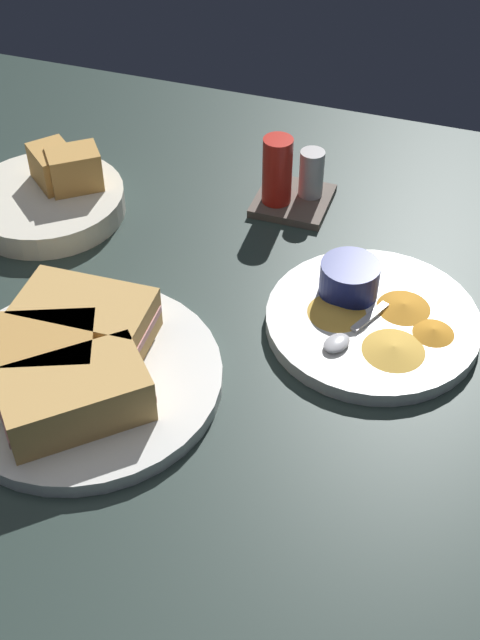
% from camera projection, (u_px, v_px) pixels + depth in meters
% --- Properties ---
extents(ground_plane, '(1.10, 1.10, 0.03)m').
position_uv_depth(ground_plane, '(143.00, 363.00, 0.86)').
color(ground_plane, '#283833').
extents(plate_sandwich_main, '(0.27, 0.27, 0.02)m').
position_uv_depth(plate_sandwich_main, '(85.00, 378.00, 0.81)').
color(plate_sandwich_main, white).
rests_on(plate_sandwich_main, ground_plane).
extents(sandwich_half_near, '(0.14, 0.08, 0.05)m').
position_uv_depth(sandwich_half_near, '(86.00, 318.00, 0.83)').
color(sandwich_half_near, tan).
rests_on(sandwich_half_near, plate_sandwich_main).
extents(sandwich_half_far, '(0.15, 0.12, 0.05)m').
position_uv_depth(sandwich_half_far, '(26.00, 356.00, 0.79)').
color(sandwich_half_far, tan).
rests_on(sandwich_half_far, plate_sandwich_main).
extents(sandwich_half_extra, '(0.15, 0.14, 0.05)m').
position_uv_depth(sandwich_half_extra, '(74.00, 395.00, 0.76)').
color(sandwich_half_extra, tan).
rests_on(sandwich_half_extra, plate_sandwich_main).
extents(ramekin_dark_sauce, '(0.06, 0.06, 0.04)m').
position_uv_depth(ramekin_dark_sauce, '(63.00, 406.00, 0.75)').
color(ramekin_dark_sauce, '#0C144C').
rests_on(ramekin_dark_sauce, plate_sandwich_main).
extents(spoon_by_dark_ramekin, '(0.02, 0.10, 0.01)m').
position_uv_depth(spoon_by_dark_ramekin, '(88.00, 378.00, 0.80)').
color(spoon_by_dark_ramekin, silver).
rests_on(spoon_by_dark_ramekin, plate_sandwich_main).
extents(plate_chips_companion, '(0.22, 0.22, 0.02)m').
position_uv_depth(plate_chips_companion, '(372.00, 321.00, 0.87)').
color(plate_chips_companion, white).
rests_on(plate_chips_companion, ground_plane).
extents(ramekin_light_gravy, '(0.06, 0.06, 0.04)m').
position_uv_depth(ramekin_light_gravy, '(350.00, 278.00, 0.88)').
color(ramekin_light_gravy, navy).
rests_on(ramekin_light_gravy, plate_chips_companion).
extents(spoon_by_gravy_ramekin, '(0.05, 0.10, 0.01)m').
position_uv_depth(spoon_by_gravy_ramekin, '(345.00, 337.00, 0.84)').
color(spoon_by_gravy_ramekin, silver).
rests_on(spoon_by_gravy_ramekin, plate_chips_companion).
extents(plantain_chip_scatter, '(0.17, 0.15, 0.01)m').
position_uv_depth(plantain_chip_scatter, '(385.00, 324.00, 0.86)').
color(plantain_chip_scatter, orange).
rests_on(plantain_chip_scatter, plate_chips_companion).
extents(bread_basket_rear, '(0.19, 0.19, 0.08)m').
position_uv_depth(bread_basket_rear, '(50.00, 196.00, 1.02)').
color(bread_basket_rear, silver).
rests_on(bread_basket_rear, ground_plane).
extents(condiment_caddy, '(0.09, 0.09, 0.10)m').
position_uv_depth(condiment_caddy, '(290.00, 181.00, 1.02)').
color(condiment_caddy, brown).
rests_on(condiment_caddy, ground_plane).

